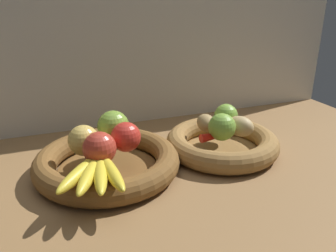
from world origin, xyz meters
TOP-DOWN VIEW (x-y plane):
  - ground_plane at (0.00, 0.00)cm, footprint 140.00×90.00cm
  - back_wall at (0.00, 30.00)cm, footprint 140.00×3.00cm
  - fruit_bowl_left at (-16.13, -0.85)cm, footprint 33.55×33.55cm
  - fruit_bowl_right at (13.91, -0.85)cm, footprint 29.12×29.12cm
  - apple_golden_left at (-21.00, -0.93)cm, footprint 6.86×6.86cm
  - apple_green_back at (-13.28, 3.98)cm, footprint 7.66×7.66cm
  - apple_red_front at (-18.48, -6.49)cm, footprint 7.06×7.06cm
  - apple_red_right at (-11.82, -2.36)cm, footprint 6.82×6.82cm
  - banana_bunch_front at (-20.41, -12.21)cm, footprint 13.47×17.24cm
  - potato_small at (17.00, -3.93)cm, footprint 7.93×8.68cm
  - potato_oblong at (10.44, 1.85)cm, footprint 5.45×7.41cm
  - lime_near at (11.42, -4.59)cm, footprint 6.72×6.72cm
  - lime_far at (16.82, 2.89)cm, footprint 6.24×6.24cm
  - chili_pepper at (13.39, -3.65)cm, footprint 15.12×3.81cm

SIDE VIEW (x-z plane):
  - ground_plane at x=0.00cm, z-range -3.00..0.00cm
  - fruit_bowl_left at x=-16.13cm, z-range -0.18..5.22cm
  - fruit_bowl_right at x=13.91cm, z-range -0.17..5.23cm
  - chili_pepper at x=13.39cm, z-range 5.40..7.52cm
  - banana_bunch_front at x=-20.41cm, z-range 5.40..8.09cm
  - potato_oblong at x=10.44cm, z-range 5.40..9.83cm
  - potato_small at x=17.00cm, z-range 5.40..10.49cm
  - lime_far at x=16.82cm, z-range 5.40..11.64cm
  - lime_near at x=11.42cm, z-range 5.40..12.12cm
  - apple_red_right at x=-11.82cm, z-range 5.40..12.22cm
  - apple_golden_left at x=-21.00cm, z-range 5.40..12.26cm
  - apple_red_front at x=-18.48cm, z-range 5.40..12.46cm
  - apple_green_back at x=-13.28cm, z-range 5.40..13.06cm
  - back_wall at x=0.00cm, z-range 0.00..55.00cm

